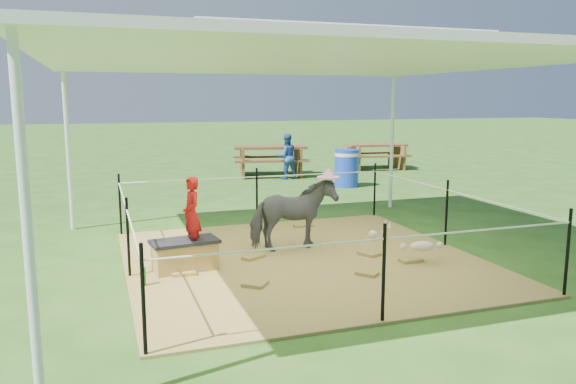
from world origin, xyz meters
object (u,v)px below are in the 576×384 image
object	(u,v)px
woman	(191,206)
trash_barrel	(347,168)
picnic_table_near	(270,161)
picnic_table_far	(375,156)
straw_bale	(185,256)
green_bottle	(143,276)
foal	(422,244)
pony	(293,215)
distant_person	(286,156)

from	to	relation	value
woman	trash_barrel	distance (m)	7.42
picnic_table_near	picnic_table_far	distance (m)	3.59
trash_barrel	straw_bale	bearing A→B (deg)	-130.45
green_bottle	picnic_table_near	distance (m)	9.62
picnic_table_far	foal	bearing A→B (deg)	-107.19
straw_bale	picnic_table_far	bearing A→B (deg)	50.32
picnic_table_far	picnic_table_near	bearing A→B (deg)	-165.52
woman	trash_barrel	size ratio (longest dim) A/B	1.01
woman	pony	xyz separation A→B (m)	(1.50, 0.46, -0.30)
green_bottle	picnic_table_near	xyz separation A→B (m)	(4.19, 8.66, 0.28)
woman	distant_person	size ratio (longest dim) A/B	0.76
pony	picnic_table_near	size ratio (longest dim) A/B	0.60
straw_bale	trash_barrel	xyz separation A→B (m)	(4.85, 5.69, 0.26)
straw_bale	picnic_table_near	distance (m)	8.98
pony	trash_barrel	xyz separation A→B (m)	(3.25, 5.23, -0.08)
woman	foal	xyz separation A→B (m)	(2.90, -0.70, -0.56)
pony	picnic_table_near	xyz separation A→B (m)	(2.03, 7.75, -0.12)
green_bottle	distant_person	world-z (taller)	distant_person
pony	foal	xyz separation A→B (m)	(1.39, -1.16, -0.26)
picnic_table_far	distant_person	xyz separation A→B (m)	(-3.32, -1.22, 0.23)
woman	foal	distance (m)	3.03
picnic_table_near	green_bottle	bearing A→B (deg)	-104.39
green_bottle	pony	bearing A→B (deg)	22.81
woman	foal	size ratio (longest dim) A/B	1.03
woman	trash_barrel	xyz separation A→B (m)	(4.75, 5.69, -0.38)
picnic_table_far	distant_person	distance (m)	3.55
trash_barrel	picnic_table_far	size ratio (longest dim) A/B	0.50
trash_barrel	picnic_table_near	xyz separation A→B (m)	(-1.21, 2.52, -0.04)
trash_barrel	pony	bearing A→B (deg)	-121.82
pony	straw_bale	bearing A→B (deg)	101.01
picnic_table_far	distant_person	size ratio (longest dim) A/B	1.50
distant_person	picnic_table_near	bearing A→B (deg)	-75.89
green_bottle	trash_barrel	size ratio (longest dim) A/B	0.23
foal	picnic_table_near	size ratio (longest dim) A/B	0.45
woman	pony	bearing A→B (deg)	99.30
green_bottle	trash_barrel	xyz separation A→B (m)	(5.40, 6.14, 0.32)
trash_barrel	picnic_table_far	xyz separation A→B (m)	(2.35, 2.99, -0.08)
picnic_table_near	picnic_table_far	world-z (taller)	picnic_table_near
picnic_table_near	distant_person	bearing A→B (deg)	-61.10
distant_person	woman	bearing A→B (deg)	59.77
pony	distant_person	distance (m)	7.36
woman	distant_person	xyz separation A→B (m)	(3.77, 7.45, -0.23)
woman	foal	bearing A→B (deg)	68.82
straw_bale	picnic_table_far	xyz separation A→B (m)	(7.20, 8.68, 0.18)
picnic_table_far	distant_person	world-z (taller)	distant_person
green_bottle	pony	size ratio (longest dim) A/B	0.18
green_bottle	distant_person	size ratio (longest dim) A/B	0.18
straw_bale	green_bottle	size ratio (longest dim) A/B	3.60
straw_bale	distant_person	world-z (taller)	distant_person
foal	picnic_table_far	distance (m)	10.28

